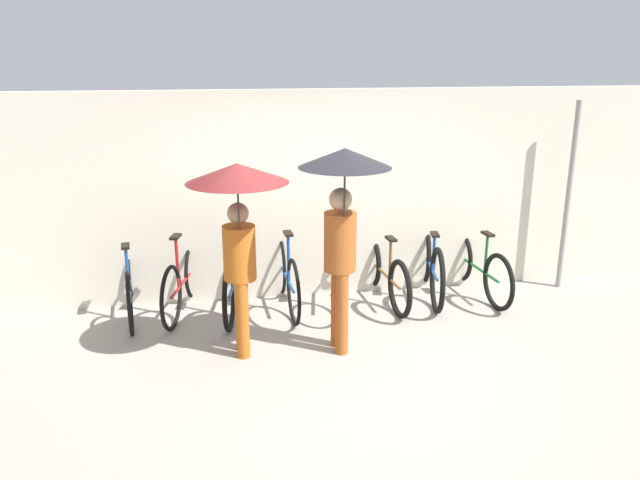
{
  "coord_description": "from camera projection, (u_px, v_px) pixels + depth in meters",
  "views": [
    {
      "loc": [
        -1.09,
        -5.25,
        2.94
      ],
      "look_at": [
        0.0,
        1.08,
        1.0
      ],
      "focal_mm": 35.0,
      "sensor_mm": 36.0,
      "label": 1
    }
  ],
  "objects": [
    {
      "name": "ground_plane",
      "position": [
        339.0,
        371.0,
        5.98
      ],
      "size": [
        30.0,
        30.0,
        0.0
      ],
      "primitive_type": "plane",
      "color": "gray"
    },
    {
      "name": "back_wall",
      "position": [
        306.0,
        196.0,
        7.57
      ],
      "size": [
        12.23,
        0.12,
        2.53
      ],
      "color": "beige",
      "rests_on": "ground"
    },
    {
      "name": "parked_bicycle_0",
      "position": [
        129.0,
        284.0,
        7.18
      ],
      "size": [
        0.44,
        1.76,
        1.1
      ],
      "rotation": [
        0.0,
        0.0,
        1.69
      ],
      "color": "black",
      "rests_on": "ground"
    },
    {
      "name": "parked_bicycle_1",
      "position": [
        183.0,
        280.0,
        7.27
      ],
      "size": [
        0.54,
        1.65,
        1.09
      ],
      "rotation": [
        0.0,
        0.0,
        1.34
      ],
      "color": "black",
      "rests_on": "ground"
    },
    {
      "name": "parked_bicycle_2",
      "position": [
        235.0,
        278.0,
        7.31
      ],
      "size": [
        0.49,
        1.84,
        0.97
      ],
      "rotation": [
        0.0,
        0.0,
        1.41
      ],
      "color": "black",
      "rests_on": "ground"
    },
    {
      "name": "parked_bicycle_3",
      "position": [
        286.0,
        275.0,
        7.4
      ],
      "size": [
        0.44,
        1.75,
        1.03
      ],
      "rotation": [
        0.0,
        0.0,
        1.61
      ],
      "color": "black",
      "rests_on": "ground"
    },
    {
      "name": "parked_bicycle_4",
      "position": [
        335.0,
        273.0,
        7.56
      ],
      "size": [
        0.48,
        1.77,
        1.0
      ],
      "rotation": [
        0.0,
        0.0,
        1.4
      ],
      "color": "black",
      "rests_on": "ground"
    },
    {
      "name": "parked_bicycle_5",
      "position": [
        384.0,
        272.0,
        7.62
      ],
      "size": [
        0.44,
        1.73,
        1.05
      ],
      "rotation": [
        0.0,
        0.0,
        1.64
      ],
      "color": "black",
      "rests_on": "ground"
    },
    {
      "name": "parked_bicycle_6",
      "position": [
        431.0,
        265.0,
        7.75
      ],
      "size": [
        0.51,
        1.77,
        1.1
      ],
      "rotation": [
        0.0,
        0.0,
        1.39
      ],
      "color": "black",
      "rests_on": "ground"
    },
    {
      "name": "parked_bicycle_7",
      "position": [
        478.0,
        267.0,
        7.81
      ],
      "size": [
        0.44,
        1.72,
        1.0
      ],
      "rotation": [
        0.0,
        0.0,
        1.64
      ],
      "color": "black",
      "rests_on": "ground"
    },
    {
      "name": "pedestrian_leading",
      "position": [
        238.0,
        209.0,
        5.83
      ],
      "size": [
        0.95,
        0.95,
        1.97
      ],
      "rotation": [
        0.0,
        0.0,
        3.15
      ],
      "color": "#B25619",
      "rests_on": "ground"
    },
    {
      "name": "pedestrian_center",
      "position": [
        343.0,
        202.0,
        5.91
      ],
      "size": [
        0.87,
        0.87,
        2.1
      ],
      "rotation": [
        0.0,
        0.0,
        3.2
      ],
      "color": "#9E4C1E",
      "rests_on": "ground"
    },
    {
      "name": "awning_pole",
      "position": [
        568.0,
        197.0,
        7.82
      ],
      "size": [
        0.07,
        0.07,
        2.39
      ],
      "color": "gray",
      "rests_on": "ground"
    }
  ]
}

